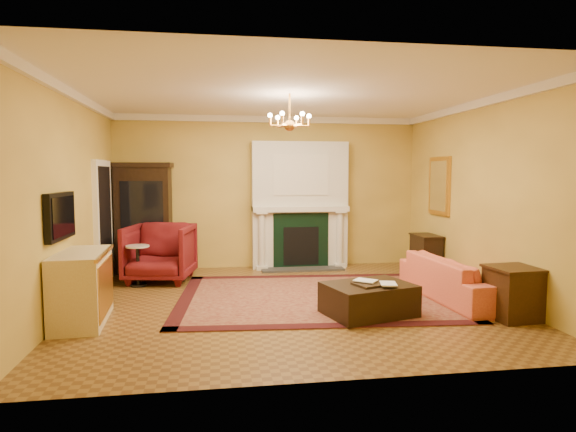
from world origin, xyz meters
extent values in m
cube|color=brown|center=(0.00, 0.00, -0.01)|extent=(6.00, 5.50, 0.02)
cube|color=white|center=(0.00, 0.00, 3.01)|extent=(6.00, 5.50, 0.02)
cube|color=#DDBD4F|center=(0.00, 2.76, 1.50)|extent=(6.00, 0.02, 3.00)
cube|color=#DDBD4F|center=(0.00, -2.76, 1.50)|extent=(6.00, 0.02, 3.00)
cube|color=#DDBD4F|center=(-3.01, 0.00, 1.50)|extent=(0.02, 5.50, 3.00)
cube|color=#DDBD4F|center=(3.01, 0.00, 1.50)|extent=(0.02, 5.50, 3.00)
cube|color=silver|center=(0.60, 2.59, 1.25)|extent=(1.90, 0.32, 2.50)
cube|color=silver|center=(0.60, 2.42, 1.85)|extent=(1.10, 0.01, 0.80)
cube|color=black|center=(0.60, 2.42, 0.55)|extent=(1.10, 0.02, 1.10)
cube|color=black|center=(0.60, 2.42, 0.45)|extent=(0.70, 0.02, 0.75)
cube|color=#333333|center=(0.60, 2.30, 0.02)|extent=(1.60, 0.50, 0.04)
cube|color=silver|center=(0.60, 2.53, 1.18)|extent=(1.90, 0.44, 0.10)
cylinder|color=silver|center=(-0.18, 2.41, 0.59)|extent=(0.14, 0.14, 1.18)
cylinder|color=silver|center=(1.38, 2.41, 0.59)|extent=(0.14, 0.14, 1.18)
cube|color=white|center=(0.00, 2.71, 2.94)|extent=(6.00, 0.08, 0.12)
cube|color=white|center=(-2.96, 0.00, 2.94)|extent=(0.08, 5.50, 0.12)
cube|color=white|center=(2.96, 0.00, 2.94)|extent=(0.08, 5.50, 0.12)
cube|color=white|center=(-2.96, 1.70, 1.05)|extent=(0.08, 1.05, 2.10)
cube|color=black|center=(-2.92, 1.70, 1.02)|extent=(0.02, 0.85, 1.95)
cube|color=black|center=(-2.95, -0.60, 1.35)|extent=(0.08, 0.95, 0.58)
cube|color=black|center=(-2.90, -0.60, 1.35)|extent=(0.01, 0.85, 0.48)
cube|color=gold|center=(2.97, 1.40, 1.65)|extent=(0.05, 0.76, 1.05)
cube|color=white|center=(2.94, 1.40, 1.65)|extent=(0.01, 0.62, 0.90)
cylinder|color=#C68536|center=(0.00, 0.00, 2.80)|extent=(0.03, 0.03, 0.40)
sphere|color=#C68536|center=(0.00, 0.00, 2.55)|extent=(0.16, 0.16, 0.16)
sphere|color=#FFE5B2|center=(0.28, 0.00, 2.69)|extent=(0.07, 0.07, 0.07)
sphere|color=#FFE5B2|center=(0.14, 0.24, 2.69)|extent=(0.07, 0.07, 0.07)
sphere|color=#FFE5B2|center=(-0.14, 0.24, 2.69)|extent=(0.07, 0.07, 0.07)
sphere|color=#FFE5B2|center=(-0.28, 0.00, 2.69)|extent=(0.07, 0.07, 0.07)
sphere|color=#FFE5B2|center=(-0.14, -0.24, 2.69)|extent=(0.07, 0.07, 0.07)
sphere|color=#FFE5B2|center=(0.14, -0.24, 2.69)|extent=(0.07, 0.07, 0.07)
cube|color=#4E1011|center=(0.42, 0.20, 0.01)|extent=(4.29, 3.36, 0.02)
cube|color=black|center=(-2.40, 2.49, 0.99)|extent=(1.02, 0.51, 1.99)
imported|color=maroon|center=(-2.02, 1.67, 0.55)|extent=(1.23, 1.18, 1.10)
cylinder|color=black|center=(-2.35, 1.35, 0.02)|extent=(0.27, 0.27, 0.04)
cylinder|color=black|center=(-2.35, 1.35, 0.35)|extent=(0.06, 0.06, 0.61)
cylinder|color=silver|center=(-2.35, 1.35, 0.67)|extent=(0.38, 0.38, 0.03)
cube|color=beige|center=(-2.73, -0.60, 0.45)|extent=(0.65, 1.24, 0.90)
imported|color=#E86F49|center=(2.48, -0.25, 0.42)|extent=(0.73, 2.19, 0.85)
cube|color=#321A0D|center=(2.72, -1.26, 0.32)|extent=(0.60, 0.60, 0.65)
cube|color=black|center=(2.78, 1.48, 0.36)|extent=(0.37, 0.65, 0.72)
cube|color=black|center=(0.92, -0.85, 0.22)|extent=(1.27, 1.06, 0.41)
cube|color=black|center=(0.93, -0.92, 0.44)|extent=(0.51, 0.45, 0.03)
imported|color=gray|center=(0.81, -0.93, 0.59)|extent=(0.15, 0.17, 0.28)
imported|color=gray|center=(1.02, -1.02, 0.59)|extent=(0.20, 0.07, 0.27)
cylinder|color=tan|center=(-0.13, 2.53, 1.28)|extent=(0.11, 0.11, 0.09)
cone|color=#0E3513|center=(-0.13, 2.53, 1.50)|extent=(0.16, 0.16, 0.35)
cylinder|color=tan|center=(1.20, 2.53, 1.27)|extent=(0.10, 0.10, 0.08)
cone|color=#0E3513|center=(1.20, 2.53, 1.46)|extent=(0.14, 0.14, 0.30)
camera|label=1|loc=(-1.05, -6.84, 1.87)|focal=30.00mm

